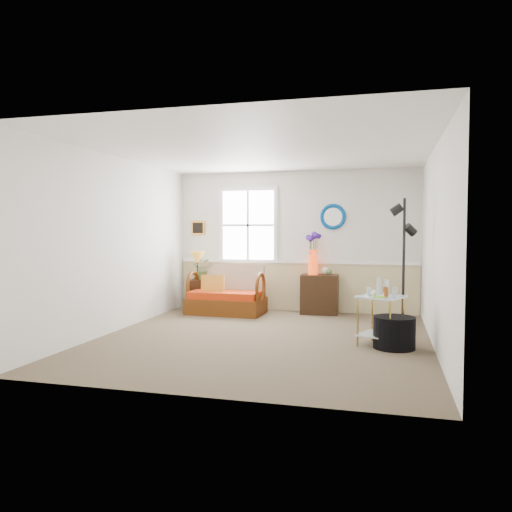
% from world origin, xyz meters
% --- Properties ---
extents(floor, '(4.50, 5.00, 0.01)m').
position_xyz_m(floor, '(0.00, 0.00, 0.00)').
color(floor, brown).
rests_on(floor, ground).
extents(ceiling, '(4.50, 5.00, 0.01)m').
position_xyz_m(ceiling, '(0.00, 0.00, 2.60)').
color(ceiling, white).
rests_on(ceiling, walls).
extents(walls, '(4.51, 5.01, 2.60)m').
position_xyz_m(walls, '(0.00, 0.00, 1.30)').
color(walls, silver).
rests_on(walls, floor).
extents(wainscot, '(4.46, 0.02, 0.90)m').
position_xyz_m(wainscot, '(0.00, 2.48, 0.45)').
color(wainscot, tan).
rests_on(wainscot, walls).
extents(chair_rail, '(4.46, 0.04, 0.06)m').
position_xyz_m(chair_rail, '(0.00, 2.47, 0.92)').
color(chair_rail, white).
rests_on(chair_rail, walls).
extents(window, '(1.14, 0.06, 1.44)m').
position_xyz_m(window, '(-0.90, 2.47, 1.60)').
color(window, white).
rests_on(window, walls).
extents(picture, '(0.28, 0.03, 0.28)m').
position_xyz_m(picture, '(-1.92, 2.48, 1.55)').
color(picture, '#B5782A').
rests_on(picture, walls).
extents(mirror, '(0.47, 0.07, 0.47)m').
position_xyz_m(mirror, '(0.70, 2.48, 1.75)').
color(mirror, '#0256A6').
rests_on(mirror, walls).
extents(loveseat, '(1.36, 0.79, 0.88)m').
position_xyz_m(loveseat, '(-1.13, 1.84, 0.44)').
color(loveseat, '#6C3609').
rests_on(loveseat, floor).
extents(throw_pillow, '(0.42, 0.16, 0.41)m').
position_xyz_m(throw_pillow, '(-1.36, 1.76, 0.49)').
color(throw_pillow, '#BE4C03').
rests_on(throw_pillow, loveseat).
extents(lamp_stand, '(0.39, 0.39, 0.58)m').
position_xyz_m(lamp_stand, '(-1.82, 2.11, 0.29)').
color(lamp_stand, black).
rests_on(lamp_stand, floor).
extents(table_lamp, '(0.35, 0.35, 0.53)m').
position_xyz_m(table_lamp, '(-1.79, 2.11, 0.84)').
color(table_lamp, gold).
rests_on(table_lamp, lamp_stand).
extents(potted_plant, '(0.38, 0.41, 0.30)m').
position_xyz_m(potted_plant, '(-1.69, 2.14, 0.73)').
color(potted_plant, '#53753C').
rests_on(potted_plant, lamp_stand).
extents(cabinet, '(0.68, 0.45, 0.71)m').
position_xyz_m(cabinet, '(0.49, 2.26, 0.35)').
color(cabinet, black).
rests_on(cabinet, floor).
extents(flower_vase, '(0.23, 0.23, 0.74)m').
position_xyz_m(flower_vase, '(0.37, 2.27, 1.08)').
color(flower_vase, '#F43D0F').
rests_on(flower_vase, cabinet).
extents(side_table, '(0.68, 0.68, 0.66)m').
position_xyz_m(side_table, '(1.59, -0.04, 0.33)').
color(side_table, '#A38131').
rests_on(side_table, floor).
extents(tabletop_items, '(0.51, 0.51, 0.22)m').
position_xyz_m(tabletop_items, '(1.60, -0.01, 0.77)').
color(tabletop_items, silver).
rests_on(tabletop_items, side_table).
extents(floor_lamp, '(0.30, 0.30, 1.95)m').
position_xyz_m(floor_lamp, '(1.88, 0.44, 0.97)').
color(floor_lamp, black).
rests_on(floor_lamp, floor).
extents(ottoman, '(0.55, 0.55, 0.41)m').
position_xyz_m(ottoman, '(1.76, -0.12, 0.20)').
color(ottoman, black).
rests_on(ottoman, floor).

